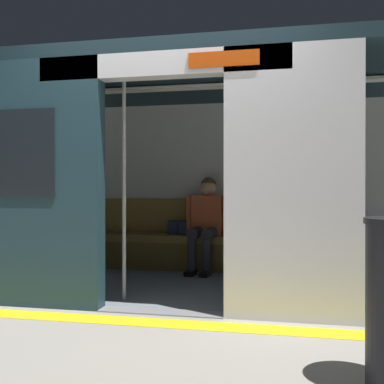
# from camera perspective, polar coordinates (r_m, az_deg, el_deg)

# --- Properties ---
(ground_plane) EXTENTS (60.00, 60.00, 0.00)m
(ground_plane) POSITION_cam_1_polar(r_m,az_deg,el_deg) (4.08, -3.63, -14.13)
(ground_plane) COLOR gray
(platform_edge_strip) EXTENTS (8.00, 0.24, 0.01)m
(platform_edge_strip) POSITION_cam_1_polar(r_m,az_deg,el_deg) (3.80, -4.91, -15.17)
(platform_edge_strip) COLOR yellow
(platform_edge_strip) RESTS_ON ground_plane
(train_car) EXTENTS (6.40, 2.60, 2.26)m
(train_car) POSITION_cam_1_polar(r_m,az_deg,el_deg) (5.10, -0.98, 5.62)
(train_car) COLOR silver
(train_car) RESTS_ON ground_plane
(bench_seat) EXTENTS (2.86, 0.44, 0.44)m
(bench_seat) POSITION_cam_1_polar(r_m,az_deg,el_deg) (6.03, 1.80, -6.14)
(bench_seat) COLOR olive
(bench_seat) RESTS_ON ground_plane
(person_seated) EXTENTS (0.55, 0.70, 1.17)m
(person_seated) POSITION_cam_1_polar(r_m,az_deg,el_deg) (5.95, 1.72, -3.09)
(person_seated) COLOR #CC5933
(person_seated) RESTS_ON ground_plane
(handbag) EXTENTS (0.26, 0.15, 0.17)m
(handbag) POSITION_cam_1_polar(r_m,az_deg,el_deg) (6.17, -1.56, -4.26)
(handbag) COLOR #262D4C
(handbag) RESTS_ON bench_seat
(book) EXTENTS (0.23, 0.26, 0.03)m
(book) POSITION_cam_1_polar(r_m,az_deg,el_deg) (6.03, 5.24, -5.04)
(book) COLOR silver
(book) RESTS_ON bench_seat
(grab_pole_door) EXTENTS (0.04, 0.04, 2.12)m
(grab_pole_door) POSITION_cam_1_polar(r_m,az_deg,el_deg) (4.46, -8.08, 0.85)
(grab_pole_door) COLOR silver
(grab_pole_door) RESTS_ON ground_plane
(grab_pole_far) EXTENTS (0.04, 0.04, 2.12)m
(grab_pole_far) POSITION_cam_1_polar(r_m,az_deg,el_deg) (4.35, 4.11, 0.86)
(grab_pole_far) COLOR silver
(grab_pole_far) RESTS_ON ground_plane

